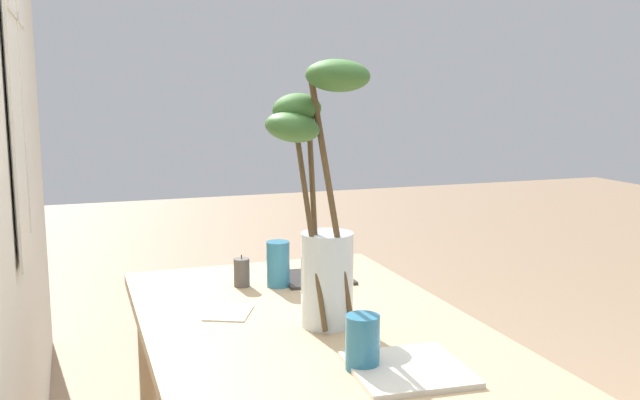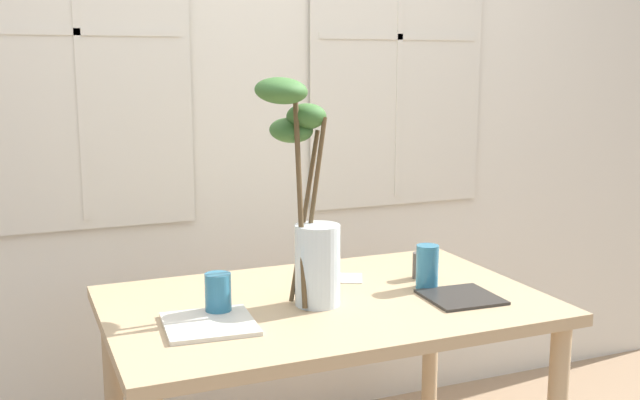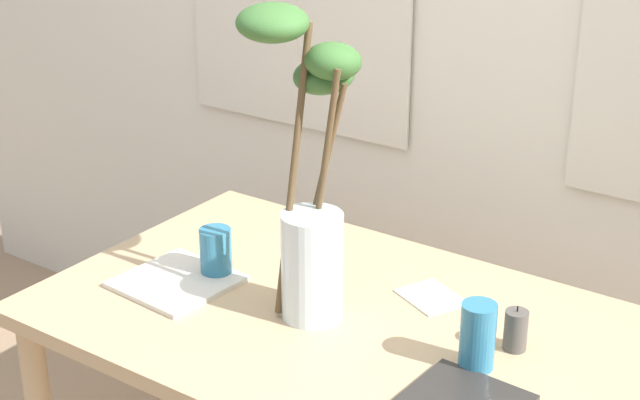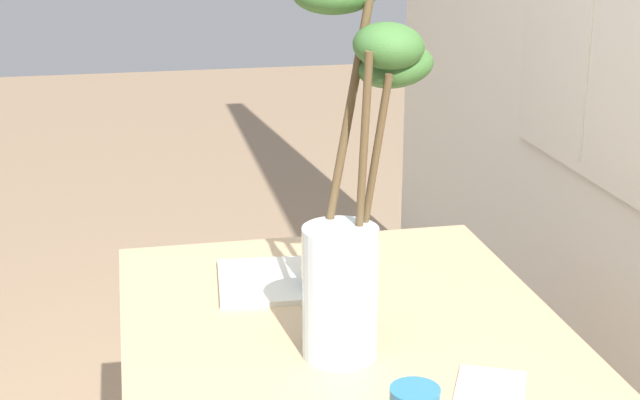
% 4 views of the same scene
% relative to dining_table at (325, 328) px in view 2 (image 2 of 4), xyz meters
% --- Properties ---
extents(back_wall_with_windows, '(4.42, 0.14, 2.83)m').
position_rel_dining_table_xyz_m(back_wall_with_windows, '(0.00, 0.78, 0.76)').
color(back_wall_with_windows, silver).
rests_on(back_wall_with_windows, ground).
extents(dining_table, '(1.34, 0.86, 0.75)m').
position_rel_dining_table_xyz_m(dining_table, '(0.00, 0.00, 0.00)').
color(dining_table, tan).
rests_on(dining_table, ground).
extents(vase_with_branches, '(0.26, 0.27, 0.69)m').
position_rel_dining_table_xyz_m(vase_with_branches, '(-0.07, -0.01, 0.40)').
color(vase_with_branches, silver).
rests_on(vase_with_branches, dining_table).
extents(drinking_glass_blue_left, '(0.08, 0.08, 0.12)m').
position_rel_dining_table_xyz_m(drinking_glass_blue_left, '(-0.34, -0.01, 0.15)').
color(drinking_glass_blue_left, teal).
rests_on(drinking_glass_blue_left, dining_table).
extents(drinking_glass_blue_right, '(0.07, 0.07, 0.14)m').
position_rel_dining_table_xyz_m(drinking_glass_blue_right, '(0.35, -0.02, 0.16)').
color(drinking_glass_blue_right, teal).
rests_on(drinking_glass_blue_right, dining_table).
extents(plate_square_left, '(0.26, 0.26, 0.01)m').
position_rel_dining_table_xyz_m(plate_square_left, '(-0.39, -0.10, 0.10)').
color(plate_square_left, silver).
rests_on(plate_square_left, dining_table).
extents(plate_square_right, '(0.23, 0.23, 0.01)m').
position_rel_dining_table_xyz_m(plate_square_right, '(0.39, -0.15, 0.10)').
color(plate_square_right, '#2D2B28').
rests_on(plate_square_right, dining_table).
extents(napkin_folded, '(0.18, 0.17, 0.00)m').
position_rel_dining_table_xyz_m(napkin_folded, '(0.14, 0.19, 0.09)').
color(napkin_folded, silver).
rests_on(napkin_folded, dining_table).
extents(pillar_candle, '(0.05, 0.05, 0.10)m').
position_rel_dining_table_xyz_m(pillar_candle, '(0.39, 0.09, 0.14)').
color(pillar_candle, '#514C47').
rests_on(pillar_candle, dining_table).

